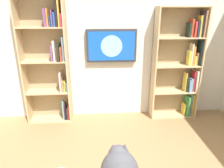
% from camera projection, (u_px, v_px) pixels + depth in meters
% --- Properties ---
extents(wall_back, '(4.52, 0.06, 2.70)m').
position_uv_depth(wall_back, '(112.00, 44.00, 3.59)').
color(wall_back, silver).
rests_on(wall_back, ground).
extents(bookshelf_left, '(0.84, 0.28, 1.97)m').
position_uv_depth(bookshelf_left, '(182.00, 66.00, 3.65)').
color(bookshelf_left, tan).
rests_on(bookshelf_left, ground).
extents(bookshelf_right, '(0.76, 0.28, 2.21)m').
position_uv_depth(bookshelf_right, '(50.00, 59.00, 3.44)').
color(bookshelf_right, tan).
rests_on(bookshelf_right, ground).
extents(wall_mounted_tv, '(0.86, 0.07, 0.56)m').
position_uv_depth(wall_mounted_tv, '(111.00, 46.00, 3.52)').
color(wall_mounted_tv, '#333338').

